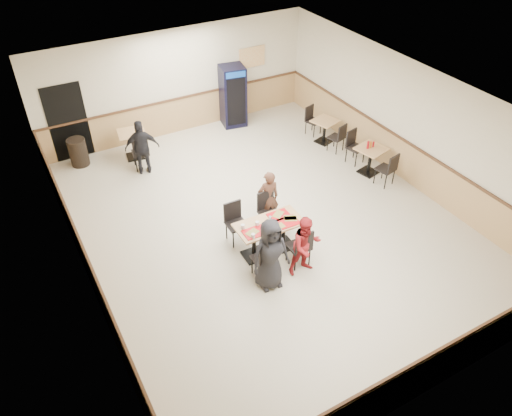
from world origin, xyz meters
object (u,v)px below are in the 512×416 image
diner_man_opposite (268,198)px  back_table (133,141)px  main_table (269,233)px  lone_diner (142,147)px  diner_woman_left (270,254)px  side_table_near (370,157)px  trash_bin (78,152)px  diner_woman_right (306,246)px  side_table_far (325,128)px  pepsi_cooler (233,96)px

diner_man_opposite → back_table: diner_man_opposite is taller
main_table → lone_diner: lone_diner is taller
diner_woman_left → side_table_near: (4.28, 2.18, -0.30)m
diner_woman_left → side_table_near: size_ratio=1.91×
trash_bin → diner_woman_right: bearing=-64.6°
side_table_near → trash_bin: bearing=147.7°
diner_woman_left → side_table_far: (4.20, 4.06, -0.33)m
diner_woman_left → trash_bin: size_ratio=2.08×
main_table → lone_diner: (-1.26, 4.21, 0.24)m
diner_man_opposite → back_table: (-1.73, 4.23, -0.18)m
side_table_near → trash_bin: (-6.46, 4.09, -0.11)m
side_table_near → pepsi_cooler: (-1.83, 4.13, 0.42)m
diner_woman_left → diner_woman_right: bearing=2.6°
back_table → pepsi_cooler: 3.28m
side_table_near → side_table_far: side_table_near is taller
diner_woman_left → back_table: diner_woman_left is taller
main_table → trash_bin: size_ratio=1.89×
side_table_far → pepsi_cooler: 2.88m
side_table_near → pepsi_cooler: bearing=113.9°
lone_diner → trash_bin: (-1.40, 1.21, -0.36)m
trash_bin → side_table_far: bearing=-19.1°
back_table → pepsi_cooler: pepsi_cooler is taller
lone_diner → diner_woman_right: bearing=124.1°
lone_diner → back_table: lone_diner is taller
lone_diner → trash_bin: lone_diner is taller
main_table → side_table_far: size_ratio=1.79×
main_table → diner_woman_right: 0.94m
lone_diner → diner_man_opposite: bearing=133.9°
diner_woman_left → lone_diner: (-0.78, 5.06, -0.04)m
diner_man_opposite → trash_bin: size_ratio=1.82×
main_table → diner_man_opposite: (0.47, 0.84, 0.18)m
diner_man_opposite → diner_woman_right: bearing=94.8°
side_table_near → trash_bin: trash_bin is taller
side_table_near → diner_man_opposite: bearing=-171.5°
diner_woman_left → back_table: size_ratio=1.94×
diner_woman_left → diner_woman_right: size_ratio=1.17×
main_table → diner_woman_left: diner_woman_left is taller
diner_woman_right → lone_diner: lone_diner is taller
lone_diner → back_table: size_ratio=1.83×
back_table → trash_bin: (-1.40, 0.35, -0.13)m
main_table → trash_bin: bearing=117.5°
diner_woman_left → side_table_far: 5.85m
trash_bin → diner_man_opposite: bearing=-55.7°
diner_woman_right → trash_bin: 6.96m
pepsi_cooler → trash_bin: size_ratio=2.40×
side_table_far → back_table: back_table is taller
main_table → pepsi_cooler: 5.83m
main_table → side_table_near: (3.81, 1.34, -0.01)m
lone_diner → side_table_far: 5.09m
diner_man_opposite → back_table: 4.58m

